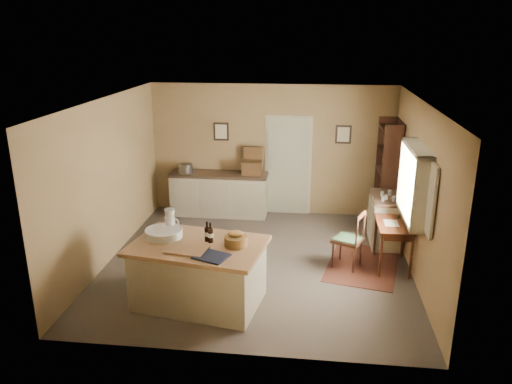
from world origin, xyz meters
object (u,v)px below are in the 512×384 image
work_island (198,272)px  right_cabinet (385,219)px  sideboard (220,193)px  desk_chair (348,240)px  writing_desk (394,229)px  shelving_unit (390,174)px

work_island → right_cabinet: size_ratio=2.01×
sideboard → desk_chair: sideboard is taller
work_island → right_cabinet: bearing=49.7°
work_island → writing_desk: work_island is taller
work_island → shelving_unit: 4.57m
work_island → shelving_unit: bearing=57.4°
right_cabinet → shelving_unit: 1.10m
desk_chair → writing_desk: bearing=29.1°
writing_desk → desk_chair: desk_chair is taller
shelving_unit → writing_desk: bearing=-94.7°
writing_desk → right_cabinet: right_cabinet is taller
sideboard → work_island: bearing=-84.1°
work_island → writing_desk: 3.25m
desk_chair → shelving_unit: shelving_unit is taller
right_cabinet → writing_desk: bearing=-90.0°
work_island → desk_chair: work_island is taller
sideboard → shelving_unit: 3.47m
writing_desk → shelving_unit: 1.93m
sideboard → writing_desk: size_ratio=2.29×
right_cabinet → work_island: bearing=-139.8°
right_cabinet → shelving_unit: bearing=80.4°
writing_desk → shelving_unit: shelving_unit is taller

